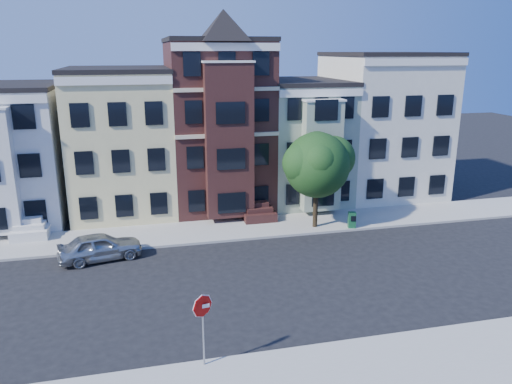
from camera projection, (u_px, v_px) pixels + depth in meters
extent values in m
plane|color=black|center=(265.00, 283.00, 25.45)|extent=(120.00, 120.00, 0.00)
cube|color=#9E9B93|center=(235.00, 229.00, 32.92)|extent=(60.00, 4.00, 0.15)
cube|color=#9E9B93|center=(320.00, 378.00, 17.95)|extent=(60.00, 4.00, 0.15)
cube|color=silver|center=(3.00, 155.00, 34.44)|extent=(8.00, 9.00, 9.00)
cube|color=beige|center=(122.00, 143.00, 36.08)|extent=(7.00, 9.00, 10.00)
cube|color=#371A17|center=(217.00, 126.00, 37.37)|extent=(7.00, 9.00, 12.00)
cube|color=gray|center=(299.00, 142.00, 39.23)|extent=(6.00, 9.00, 9.00)
cube|color=silver|center=(382.00, 126.00, 40.51)|extent=(8.00, 9.00, 11.00)
imported|color=#AFB2B6|center=(100.00, 247.00, 28.11)|extent=(4.86, 2.72, 1.56)
cube|color=#1A5A32|center=(352.00, 220.00, 32.84)|extent=(0.56, 0.53, 1.06)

